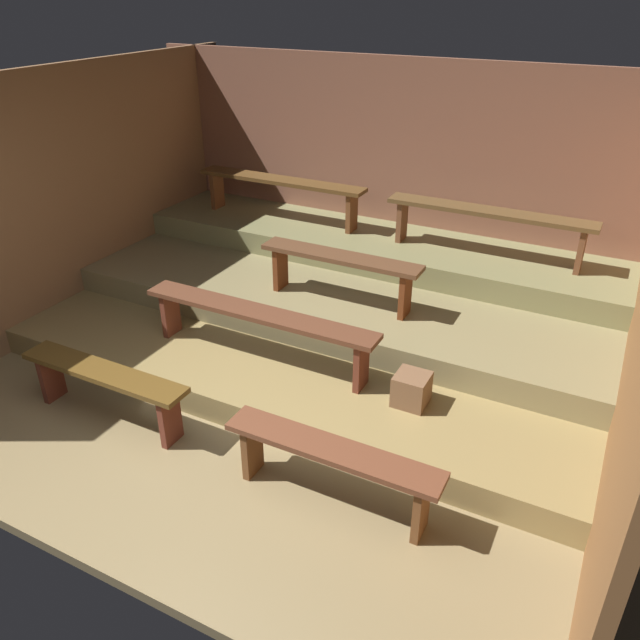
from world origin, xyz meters
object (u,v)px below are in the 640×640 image
at_px(bench_floor_right, 332,460).
at_px(bench_upper_left, 281,186).
at_px(bench_upper_right, 489,219).
at_px(bench_lower_center, 258,320).
at_px(bench_floor_left, 105,381).
at_px(bench_middle_center, 340,265).
at_px(wooden_crate_lower, 411,389).

height_order(bench_floor_right, bench_upper_left, bench_upper_left).
relative_size(bench_floor_right, bench_upper_right, 0.75).
xyz_separation_m(bench_lower_center, bench_upper_right, (1.30, 1.93, 0.45)).
xyz_separation_m(bench_floor_left, bench_middle_center, (1.07, 1.80, 0.45)).
xyz_separation_m(bench_floor_right, bench_middle_center, (-0.81, 1.80, 0.45)).
distance_m(bench_floor_left, wooden_crate_lower, 2.27).
xyz_separation_m(bench_floor_right, bench_lower_center, (-1.13, 0.96, 0.24)).
bearing_deg(wooden_crate_lower, bench_floor_left, -155.42).
bearing_deg(bench_floor_right, bench_floor_left, 180.00).
relative_size(bench_middle_center, bench_upper_right, 0.76).
distance_m(bench_upper_left, bench_upper_right, 2.21).
distance_m(bench_lower_center, wooden_crate_lower, 1.33).
bearing_deg(bench_upper_left, bench_lower_center, -64.67).
bearing_deg(wooden_crate_lower, bench_middle_center, 139.27).
distance_m(bench_floor_right, bench_middle_center, 2.02).
bearing_deg(bench_upper_left, bench_upper_right, 0.00).
bearing_deg(bench_middle_center, bench_upper_right, 48.20).
bearing_deg(bench_middle_center, wooden_crate_lower, -40.73).
bearing_deg(bench_lower_center, bench_upper_left, 115.33).
height_order(bench_upper_right, wooden_crate_lower, bench_upper_right).
bearing_deg(bench_upper_left, wooden_crate_lower, -41.22).
relative_size(bench_floor_left, bench_floor_right, 1.00).
height_order(bench_floor_left, bench_floor_right, same).
height_order(bench_lower_center, bench_upper_left, bench_upper_left).
bearing_deg(wooden_crate_lower, bench_floor_right, -100.75).
distance_m(bench_middle_center, wooden_crate_lower, 1.38).
xyz_separation_m(bench_middle_center, wooden_crate_lower, (0.99, -0.85, -0.45)).
distance_m(bench_floor_left, bench_lower_center, 1.24).
xyz_separation_m(bench_lower_center, bench_upper_left, (-0.92, 1.93, 0.45)).
bearing_deg(wooden_crate_lower, bench_upper_right, 90.39).
relative_size(bench_floor_left, bench_upper_left, 0.75).
bearing_deg(bench_upper_left, bench_floor_right, -54.71).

